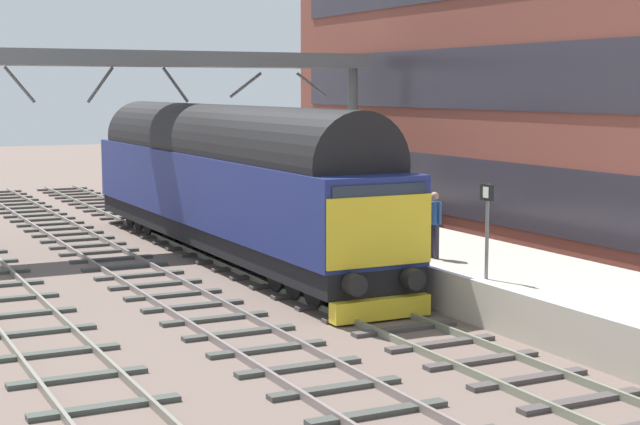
% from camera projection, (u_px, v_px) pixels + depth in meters
% --- Properties ---
extents(ground_plane, '(140.00, 140.00, 0.00)m').
position_uv_depth(ground_plane, '(318.00, 295.00, 25.21)').
color(ground_plane, '#69584F').
rests_on(ground_plane, ground).
extents(track_main, '(2.50, 60.00, 0.15)m').
position_uv_depth(track_main, '(318.00, 293.00, 25.20)').
color(track_main, slate).
rests_on(track_main, ground).
extents(track_adjacent_west, '(2.50, 60.00, 0.15)m').
position_uv_depth(track_adjacent_west, '(193.00, 306.00, 23.72)').
color(track_adjacent_west, gray).
rests_on(track_adjacent_west, ground).
extents(track_adjacent_far_west, '(2.50, 60.00, 0.15)m').
position_uv_depth(track_adjacent_far_west, '(28.00, 322.00, 22.03)').
color(track_adjacent_far_west, gray).
rests_on(track_adjacent_far_west, ground).
extents(station_platform, '(4.00, 44.00, 1.01)m').
position_uv_depth(station_platform, '(438.00, 264.00, 26.75)').
color(station_platform, '#B6AD9C').
rests_on(station_platform, ground).
extents(station_building, '(5.59, 28.49, 14.17)m').
position_uv_depth(station_building, '(575.00, 27.00, 31.48)').
color(station_building, brown).
rests_on(station_building, ground).
extents(diesel_locomotive, '(2.74, 19.36, 4.68)m').
position_uv_depth(diesel_locomotive, '(225.00, 177.00, 30.56)').
color(diesel_locomotive, black).
rests_on(diesel_locomotive, ground).
extents(platform_number_sign, '(0.10, 0.44, 2.09)m').
position_uv_depth(platform_number_sign, '(487.00, 217.00, 21.87)').
color(platform_number_sign, slate).
rests_on(platform_number_sign, station_platform).
extents(waiting_passenger, '(0.37, 0.51, 1.64)m').
position_uv_depth(waiting_passenger, '(434.00, 219.00, 24.61)').
color(waiting_passenger, '#342E38').
rests_on(waiting_passenger, station_platform).
extents(overhead_footbridge, '(16.42, 2.00, 6.38)m').
position_uv_depth(overhead_footbridge, '(138.00, 67.00, 32.84)').
color(overhead_footbridge, slate).
rests_on(overhead_footbridge, ground).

